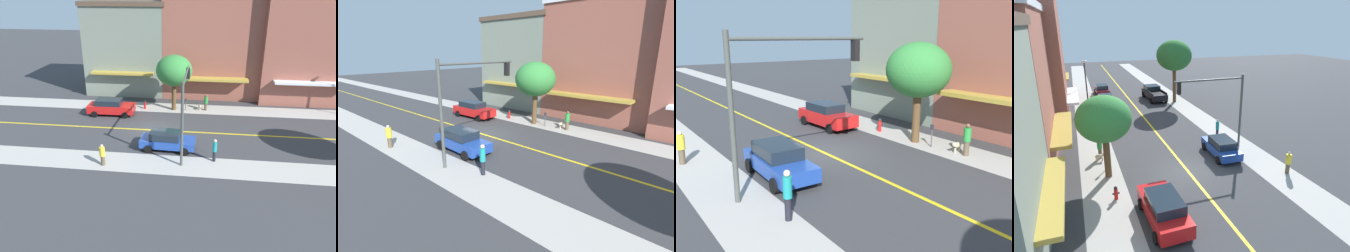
% 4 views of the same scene
% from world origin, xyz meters
% --- Properties ---
extents(ground_plane, '(140.00, 140.00, 0.00)m').
position_xyz_m(ground_plane, '(0.00, 0.00, 0.00)').
color(ground_plane, '#38383A').
extents(sidewalk_left, '(2.81, 126.00, 0.01)m').
position_xyz_m(sidewalk_left, '(-5.99, 0.00, 0.00)').
color(sidewalk_left, '#ADA8A0').
rests_on(sidewalk_left, ground).
extents(sidewalk_right, '(2.81, 126.00, 0.01)m').
position_xyz_m(sidewalk_right, '(5.99, 0.00, 0.00)').
color(sidewalk_right, '#ADA8A0').
rests_on(sidewalk_right, ground).
extents(road_centerline_stripe, '(0.20, 126.00, 0.00)m').
position_xyz_m(road_centerline_stripe, '(0.00, 0.00, 0.00)').
color(road_centerline_stripe, yellow).
rests_on(road_centerline_stripe, ground).
extents(pale_office_building, '(9.43, 9.67, 10.62)m').
position_xyz_m(pale_office_building, '(-13.14, -5.04, 5.32)').
color(pale_office_building, gray).
rests_on(pale_office_building, ground).
extents(brick_apartment_block, '(9.84, 11.14, 11.63)m').
position_xyz_m(brick_apartment_block, '(-13.13, 4.92, 5.82)').
color(brick_apartment_block, '#935142').
rests_on(brick_apartment_block, ground).
extents(street_tree_left_near, '(3.69, 3.69, 5.81)m').
position_xyz_m(street_tree_left_near, '(-5.51, 1.21, 4.20)').
color(street_tree_left_near, brown).
rests_on(street_tree_left_near, ground).
extents(fire_hydrant, '(0.44, 0.24, 0.88)m').
position_xyz_m(fire_hydrant, '(-5.43, -1.89, 0.43)').
color(fire_hydrant, red).
rests_on(fire_hydrant, ground).
extents(parking_meter, '(0.12, 0.18, 1.30)m').
position_xyz_m(parking_meter, '(-5.48, 2.47, 0.86)').
color(parking_meter, '#4C4C51').
rests_on(parking_meter, ground).
extents(traffic_light_mast, '(6.04, 0.32, 6.30)m').
position_xyz_m(traffic_light_mast, '(4.01, 2.99, 4.36)').
color(traffic_light_mast, '#474C47').
rests_on(traffic_light_mast, ground).
extents(red_sedan_left_curb, '(2.10, 4.73, 1.65)m').
position_xyz_m(red_sedan_left_curb, '(-3.31, -4.98, 0.85)').
color(red_sedan_left_curb, red).
rests_on(red_sedan_left_curb, ground).
extents(blue_sedan_right_curb, '(2.10, 4.42, 1.51)m').
position_xyz_m(blue_sedan_right_curb, '(3.52, 1.63, 0.78)').
color(blue_sedan_right_curb, '#1E429E').
rests_on(blue_sedan_right_curb, ground).
extents(pedestrian_green_shirt, '(0.38, 0.38, 1.72)m').
position_xyz_m(pedestrian_green_shirt, '(-5.75, 4.58, 0.90)').
color(pedestrian_green_shirt, brown).
rests_on(pedestrian_green_shirt, ground).
extents(pedestrian_teal_shirt, '(0.31, 0.31, 1.81)m').
position_xyz_m(pedestrian_teal_shirt, '(5.02, 5.37, 0.97)').
color(pedestrian_teal_shirt, black).
rests_on(pedestrian_teal_shirt, ground).
extents(pedestrian_yellow_shirt, '(0.40, 0.40, 1.68)m').
position_xyz_m(pedestrian_yellow_shirt, '(6.60, -2.71, 0.87)').
color(pedestrian_yellow_shirt, brown).
rests_on(pedestrian_yellow_shirt, ground).
extents(small_dog, '(0.83, 0.39, 0.62)m').
position_xyz_m(small_dog, '(-5.82, 3.95, 0.41)').
color(small_dog, '#C6B28C').
rests_on(small_dog, ground).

